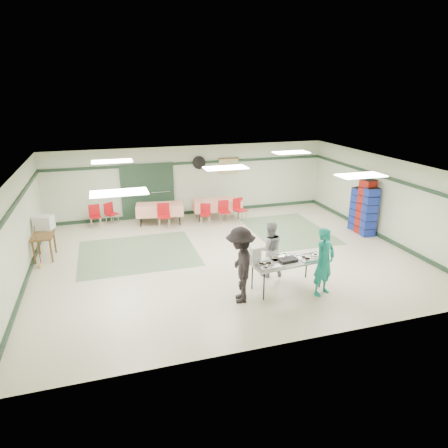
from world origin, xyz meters
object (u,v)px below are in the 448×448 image
object	(u,v)px
dining_table_b	(160,209)
broom	(38,246)
chair_c	(239,207)
chair_d	(164,213)
chair_b	(205,212)
chair_loose_a	(110,212)
dining_table_a	(217,204)
volunteer_teal	(324,262)
printer_table	(43,238)
chair_loose_b	(95,214)
crate_stack_red	(365,207)
crate_stack_blue_a	(357,209)
volunteer_grey	(269,249)
office_printer	(44,223)
serving_table	(287,262)
volunteer_dark	(240,265)
chair_a	(224,209)
crate_stack_blue_b	(369,212)

from	to	relation	value
dining_table_b	broom	distance (m)	4.70
chair_c	chair_d	distance (m)	2.84
chair_b	chair_loose_a	world-z (taller)	chair_loose_a
dining_table_a	chair_b	size ratio (longest dim) A/B	2.36
volunteer_teal	printer_table	world-z (taller)	volunteer_teal
printer_table	broom	distance (m)	0.60
chair_loose_a	chair_loose_b	size ratio (longest dim) A/B	0.98
crate_stack_red	printer_table	bearing A→B (deg)	174.98
chair_d	crate_stack_blue_a	size ratio (longest dim) A/B	0.60
chair_c	crate_stack_red	xyz separation A→B (m)	(3.68, -2.51, 0.41)
volunteer_teal	volunteer_grey	size ratio (longest dim) A/B	1.11
chair_d	printer_table	xyz separation A→B (m)	(-3.78, -1.61, 0.08)
chair_b	printer_table	bearing A→B (deg)	-144.33
volunteer_grey	dining_table_b	world-z (taller)	volunteer_grey
chair_loose_a	office_printer	size ratio (longest dim) A/B	1.58
serving_table	printer_table	world-z (taller)	serving_table
dining_table_b	chair_loose_a	bearing A→B (deg)	173.82
volunteer_teal	volunteer_dark	size ratio (longest dim) A/B	0.93
volunteer_dark	chair_loose_b	size ratio (longest dim) A/B	2.18
printer_table	chair_c	bearing A→B (deg)	15.99
serving_table	printer_table	size ratio (longest dim) A/B	2.11
volunteer_dark	crate_stack_red	distance (m)	6.41
chair_c	crate_stack_red	distance (m)	4.47
chair_d	crate_stack_red	size ratio (longest dim) A/B	0.48
crate_stack_blue_a	volunteer_teal	bearing A→B (deg)	-133.07
chair_loose_b	printer_table	world-z (taller)	chair_loose_b
volunteer_teal	broom	distance (m)	7.76
volunteer_grey	dining_table_b	size ratio (longest dim) A/B	0.85
chair_loose_a	chair_loose_b	bearing A→B (deg)	163.39
volunteer_teal	chair_c	world-z (taller)	volunteer_teal
volunteer_dark	broom	size ratio (longest dim) A/B	1.49
volunteer_teal	crate_stack_red	xyz separation A→B (m)	(3.57, 3.40, 0.11)
volunteer_teal	chair_loose_b	world-z (taller)	volunteer_teal
office_printer	volunteer_dark	bearing A→B (deg)	-30.22
volunteer_dark	chair_b	bearing A→B (deg)	-172.60
serving_table	chair_c	xyz separation A→B (m)	(0.62, 5.40, -0.17)
chair_a	crate_stack_red	xyz separation A→B (m)	(4.27, -2.51, 0.44)
serving_table	printer_table	distance (m)	7.11
volunteer_grey	serving_table	bearing A→B (deg)	104.91
chair_b	printer_table	xyz separation A→B (m)	(-5.30, -1.59, 0.16)
crate_stack_red	dining_table_a	bearing A→B (deg)	144.91
crate_stack_blue_a	crate_stack_blue_b	bearing A→B (deg)	-90.00
chair_a	chair_d	bearing A→B (deg)	-178.28
chair_d	crate_stack_blue_a	bearing A→B (deg)	-14.35
chair_loose_a	chair_loose_b	xyz separation A→B (m)	(-0.54, -0.18, 0.01)
volunteer_grey	volunteer_dark	world-z (taller)	volunteer_dark
volunteer_grey	office_printer	size ratio (longest dim) A/B	2.96
chair_a	chair_d	xyz separation A→B (m)	(-2.24, 0.01, 0.05)
dining_table_b	crate_stack_red	distance (m)	7.27
volunteer_grey	office_printer	distance (m)	6.85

